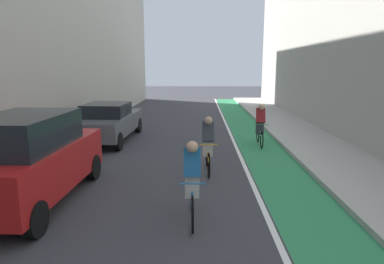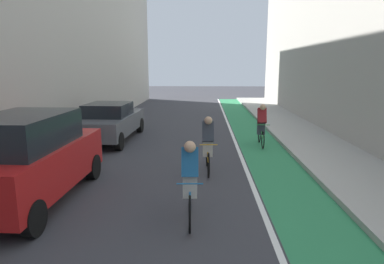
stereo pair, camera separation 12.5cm
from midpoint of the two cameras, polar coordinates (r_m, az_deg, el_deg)
ground_plane at (r=10.88m, az=-2.72°, el=-4.80°), size 82.47×82.47×0.00m
bike_lane_paint at (r=12.97m, az=11.84°, el=-2.43°), size 1.60×37.49×0.00m
lane_divider_stripe at (r=12.85m, az=7.88°, el=-2.42°), size 0.12×37.49×0.00m
sidewalk_right at (r=13.46m, az=20.58°, el=-2.12°), size 2.54×37.49×0.14m
building_facade_right at (r=16.02m, az=28.19°, el=16.13°), size 2.40×33.49×9.48m
parked_suv_red at (r=8.14m, az=-25.48°, el=-3.93°), size 1.94×4.24×1.98m
parked_sedan_gray at (r=14.04m, az=-13.40°, el=1.79°), size 1.98×4.57×1.53m
cyclist_mid at (r=6.59m, az=0.20°, el=-7.70°), size 0.48×1.73×1.62m
cyclist_trailing at (r=9.56m, az=3.06°, el=-1.77°), size 0.48×1.73×1.62m
cyclist_far at (r=13.03m, az=11.92°, el=1.24°), size 0.48×1.69×1.60m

